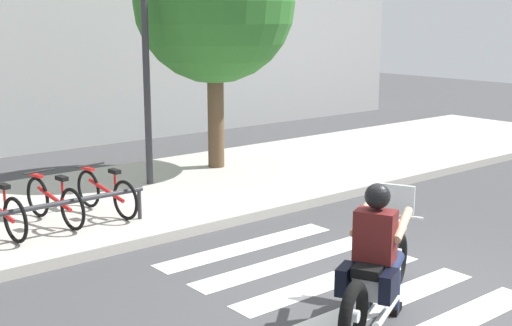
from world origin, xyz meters
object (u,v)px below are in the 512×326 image
Objects in this scene: bike_rack at (42,209)px; bicycle_2 at (54,201)px; street_lamp at (145,37)px; motorcycle at (378,273)px; bicycle_3 at (106,192)px; rider at (377,241)px; tree_near_rack at (214,3)px.

bicycle_2 is at bearing 53.68° from bike_rack.
street_lamp is at bearing 28.20° from bicycle_2.
bike_rack is at bearing 113.99° from motorcycle.
bicycle_2 is 0.82m from bicycle_3.
bicycle_3 is at bearing 97.79° from motorcycle.
bicycle_3 is at bearing 96.92° from rider.
bicycle_3 reaches higher than bike_rack.
bicycle_3 is 0.51× the size of bike_rack.
rider is 0.94× the size of bicycle_3.
rider is 0.30× the size of tree_near_rack.
bicycle_3 is at bearing -153.28° from tree_near_rack.
rider is at bearing -98.50° from street_lamp.
bike_rack is 3.91m from street_lamp.
street_lamp is (0.90, 6.04, 1.90)m from rider.
rider is at bearing -157.29° from motorcycle.
street_lamp is at bearing -167.19° from tree_near_rack.
bicycle_2 is 5.21m from tree_near_rack.
bike_rack is 0.67× the size of street_lamp.
bicycle_3 is 0.34× the size of street_lamp.
street_lamp is at bearing 82.12° from motorcycle.
rider reaches higher than bicycle_3.
tree_near_rack is (2.59, 6.41, 2.85)m from motorcycle.
motorcycle reaches higher than bicycle_3.
bicycle_3 is 0.32× the size of tree_near_rack.
rider is at bearing -83.08° from bicycle_3.
motorcycle reaches higher than bike_rack.
motorcycle is 1.38× the size of bicycle_2.
street_lamp reaches higher than rider.
bicycle_2 is 1.00× the size of bicycle_3.
tree_near_rack reaches higher than street_lamp.
street_lamp is (1.48, 1.23, 2.25)m from bicycle_3.
bike_rack is (-1.22, -0.55, 0.08)m from bicycle_3.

